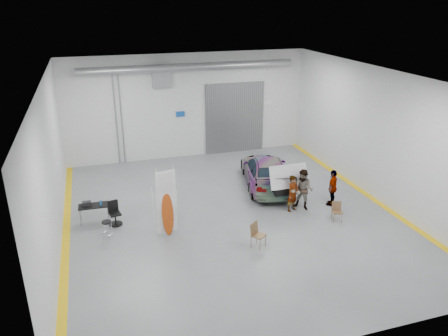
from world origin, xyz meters
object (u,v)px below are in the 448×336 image
object	(u,v)px
person_c	(333,187)
work_table	(92,205)
person_a	(293,193)
sedan_car	(266,171)
folding_chair_far	(337,216)
folding_chair_near	(258,240)
office_chair	(115,214)
surfboard_display	(166,208)
person_b	(303,190)
shop_stool	(107,230)

from	to	relation	value
person_c	work_table	world-z (taller)	person_c
person_a	work_table	distance (m)	8.60
sedan_car	folding_chair_far	xyz separation A→B (m)	(1.42, -4.39, -0.50)
person_a	work_table	bearing A→B (deg)	144.23
folding_chair_near	office_chair	bearing A→B (deg)	109.85
person_c	folding_chair_near	xyz separation A→B (m)	(-4.52, -2.38, -0.55)
person_c	surfboard_display	world-z (taller)	surfboard_display
person_a	folding_chair_far	world-z (taller)	person_a
sedan_car	surfboard_display	distance (m)	6.56
person_b	shop_stool	bearing A→B (deg)	-135.07
sedan_car	folding_chair_near	world-z (taller)	sedan_car
folding_chair_near	shop_stool	size ratio (longest dim) A/B	1.26
person_c	shop_stool	distance (m)	9.94
sedan_car	folding_chair_far	world-z (taller)	sedan_car
person_c	folding_chair_far	xyz separation A→B (m)	(-0.60, -1.47, -0.59)
folding_chair_near	office_chair	xyz separation A→B (m)	(-5.04, 3.43, 0.15)
surfboard_display	shop_stool	size ratio (longest dim) A/B	3.77
person_b	person_a	bearing A→B (deg)	-135.61
person_a	person_b	size ratio (longest dim) A/B	0.89
sedan_car	person_b	size ratio (longest dim) A/B	2.80
work_table	shop_stool	bearing A→B (deg)	-72.44
person_b	office_chair	bearing A→B (deg)	-143.00
sedan_car	person_b	distance (m)	2.97
person_a	surfboard_display	xyz separation A→B (m)	(-5.67, -0.44, 0.34)
folding_chair_far	work_table	size ratio (longest dim) A/B	0.68
surfboard_display	shop_stool	distance (m)	2.44
sedan_car	person_b	world-z (taller)	person_b
person_c	person_a	bearing A→B (deg)	-44.62
shop_stool	surfboard_display	bearing A→B (deg)	-8.88
folding_chair_far	office_chair	size ratio (longest dim) A/B	0.82
person_a	surfboard_display	bearing A→B (deg)	158.82
sedan_car	surfboard_display	size ratio (longest dim) A/B	1.81
folding_chair_far	office_chair	distance (m)	9.30
folding_chair_near	shop_stool	distance (m)	5.88
sedan_car	folding_chair_near	distance (m)	5.87
sedan_car	office_chair	world-z (taller)	sedan_car
person_a	person_c	distance (m)	1.98
surfboard_display	office_chair	size ratio (longest dim) A/B	2.84
sedan_car	person_a	world-z (taller)	person_a
sedan_car	shop_stool	distance (m)	8.47
person_c	folding_chair_near	bearing A→B (deg)	-16.83
surfboard_display	person_b	bearing A→B (deg)	-7.33
shop_stool	work_table	world-z (taller)	work_table
office_chair	person_b	bearing A→B (deg)	-18.70
sedan_car	surfboard_display	xyz separation A→B (m)	(-5.63, -3.35, 0.41)
sedan_car	person_c	bearing A→B (deg)	137.44
folding_chair_far	work_table	bearing A→B (deg)	178.72
person_c	shop_stool	size ratio (longest dim) A/B	2.22
person_a	office_chair	bearing A→B (deg)	146.54
sedan_car	person_c	distance (m)	3.55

